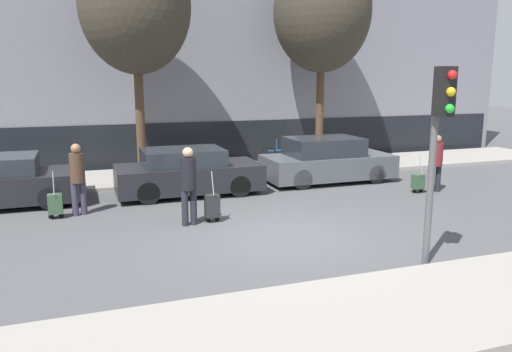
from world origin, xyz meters
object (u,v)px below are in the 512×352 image
object	(u,v)px
pedestrian_right	(436,160)
traffic_light	(439,126)
parked_car_1	(188,173)
trolley_center	(212,206)
trolley_right	(418,182)
parked_bicycle	(281,155)
pedestrian_left	(78,175)
bare_tree_down_street	(322,12)
trolley_left	(55,204)
pedestrian_center	(189,181)
bare_tree_near_crossing	(135,6)
parked_car_2	(327,161)

from	to	relation	value
pedestrian_right	traffic_light	bearing A→B (deg)	-125.46
parked_car_1	trolley_center	distance (m)	2.92
trolley_right	parked_bicycle	distance (m)	5.30
pedestrian_left	parked_bicycle	xyz separation A→B (m)	(6.88, 4.07, -0.49)
trolley_center	bare_tree_down_street	world-z (taller)	bare_tree_down_street
trolley_left	parked_car_1	bearing A→B (deg)	22.61
parked_car_1	trolley_left	xyz separation A→B (m)	(-3.43, -1.43, -0.27)
pedestrian_right	pedestrian_left	bearing A→B (deg)	179.44
trolley_right	bare_tree_down_street	size ratio (longest dim) A/B	0.14
trolley_center	traffic_light	xyz separation A→B (m)	(2.89, -3.92, 2.08)
pedestrian_center	bare_tree_near_crossing	world-z (taller)	bare_tree_near_crossing
trolley_right	parked_bicycle	world-z (taller)	parked_bicycle
pedestrian_right	trolley_right	xyz separation A→B (m)	(-0.55, 0.04, -0.60)
trolley_center	bare_tree_down_street	distance (m)	9.44
pedestrian_right	bare_tree_down_street	bearing A→B (deg)	109.07
parked_car_1	pedestrian_right	size ratio (longest dim) A/B	2.44
traffic_light	parked_bicycle	distance (m)	9.88
trolley_right	traffic_light	bearing A→B (deg)	-125.08
parked_car_2	bare_tree_near_crossing	distance (m)	7.51
parked_car_1	trolley_center	world-z (taller)	parked_car_1
pedestrian_right	trolley_right	bearing A→B (deg)	-179.93
pedestrian_right	traffic_light	world-z (taller)	traffic_light
parked_car_2	trolley_left	xyz separation A→B (m)	(-7.92, -1.69, -0.30)
pedestrian_left	trolley_left	size ratio (longest dim) A/B	1.53
pedestrian_right	traffic_light	size ratio (longest dim) A/B	0.48
trolley_right	parked_bicycle	size ratio (longest dim) A/B	0.61
parked_car_2	pedestrian_right	size ratio (longest dim) A/B	2.47
trolley_left	parked_car_2	bearing A→B (deg)	12.02
parked_bicycle	bare_tree_near_crossing	xyz separation A→B (m)	(-4.96, -0.43, 4.85)
trolley_center	bare_tree_near_crossing	distance (m)	7.29
trolley_left	bare_tree_near_crossing	size ratio (longest dim) A/B	0.15
pedestrian_left	trolley_left	xyz separation A→B (m)	(-0.53, -0.14, -0.63)
trolley_left	traffic_light	size ratio (longest dim) A/B	0.33
parked_car_2	bare_tree_down_street	size ratio (longest dim) A/B	0.54
parked_car_2	parked_bicycle	world-z (taller)	parked_car_2
pedestrian_left	pedestrian_center	bearing A→B (deg)	-51.05
pedestrian_center	bare_tree_down_street	distance (m)	9.50
trolley_center	parked_bicycle	bearing A→B (deg)	54.74
parked_car_1	trolley_right	xyz separation A→B (m)	(6.24, -2.02, -0.29)
pedestrian_center	bare_tree_near_crossing	size ratio (longest dim) A/B	0.24
trolley_left	trolley_right	world-z (taller)	trolley_left
trolley_left	trolley_right	xyz separation A→B (m)	(9.66, -0.59, -0.03)
pedestrian_right	bare_tree_near_crossing	bearing A→B (deg)	154.43
trolley_left	traffic_light	distance (m)	8.55
pedestrian_left	trolley_center	xyz separation A→B (m)	(2.86, -1.62, -0.60)
parked_car_1	pedestrian_right	distance (m)	7.10
pedestrian_right	traffic_light	xyz separation A→B (m)	(-3.93, -4.78, 1.53)
bare_tree_near_crossing	parked_car_1	bearing A→B (deg)	-67.35
pedestrian_left	pedestrian_right	world-z (taller)	pedestrian_left
pedestrian_left	parked_bicycle	world-z (taller)	pedestrian_left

